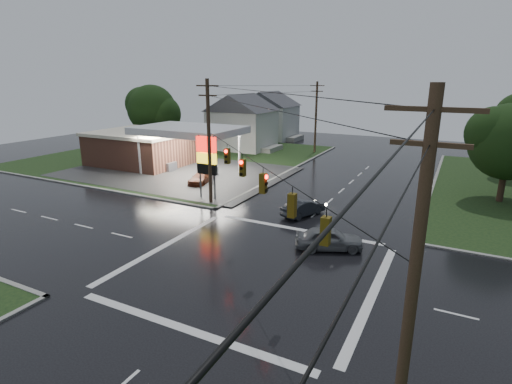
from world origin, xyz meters
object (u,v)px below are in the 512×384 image
at_px(gas_station, 149,146).
at_px(car_crossing, 329,238).
at_px(house_far, 269,115).
at_px(car_pump, 201,178).
at_px(house_near, 242,121).
at_px(tree_ne_near, 511,142).
at_px(utility_pole_n, 316,116).
at_px(utility_pole_nw, 209,141).
at_px(pylon_sign, 207,157).
at_px(utility_pole_se, 412,292).
at_px(tree_nw_behind, 153,109).
at_px(car_north, 303,208).

height_order(gas_station, car_crossing, gas_station).
bearing_deg(house_far, car_pump, -77.09).
bearing_deg(car_pump, car_crossing, -41.77).
bearing_deg(house_near, house_far, 94.76).
relative_size(tree_ne_near, car_pump, 2.14).
bearing_deg(car_pump, utility_pole_n, 66.91).
height_order(utility_pole_nw, car_pump, utility_pole_nw).
bearing_deg(house_far, pylon_sign, -73.02).
height_order(tree_ne_near, car_crossing, tree_ne_near).
distance_m(utility_pole_se, tree_ne_near, 31.83).
relative_size(house_far, tree_nw_behind, 1.10).
xyz_separation_m(pylon_sign, utility_pole_nw, (1.00, -1.00, 1.71)).
bearing_deg(utility_pole_n, house_near, -170.09).
xyz_separation_m(pylon_sign, car_crossing, (13.66, -5.92, -3.25)).
height_order(house_near, tree_nw_behind, tree_nw_behind).
distance_m(utility_pole_nw, utility_pole_n, 28.50).
bearing_deg(utility_pole_se, utility_pole_n, 111.80).
relative_size(car_crossing, car_pump, 1.06).
height_order(gas_station, utility_pole_nw, utility_pole_nw).
bearing_deg(utility_pole_n, utility_pole_nw, -90.00).
relative_size(gas_station, utility_pole_se, 2.38).
xyz_separation_m(utility_pole_se, utility_pole_n, (-19.00, 47.50, -0.25)).
bearing_deg(car_north, car_pump, 1.80).
bearing_deg(car_north, house_near, -30.79).
xyz_separation_m(house_far, tree_ne_near, (36.09, -26.01, 1.16)).
bearing_deg(gas_station, house_far, 82.50).
bearing_deg(gas_station, pylon_sign, -31.22).
height_order(gas_station, utility_pole_se, utility_pole_se).
bearing_deg(utility_pole_n, car_north, -72.63).
height_order(gas_station, house_near, house_near).
xyz_separation_m(gas_station, house_far, (3.73, 28.30, 1.86)).
xyz_separation_m(utility_pole_se, house_near, (-30.45, 45.50, -1.32)).
distance_m(pylon_sign, house_far, 39.21).
xyz_separation_m(tree_nw_behind, tree_ne_near, (47.98, -8.00, -0.62)).
bearing_deg(house_far, tree_ne_near, -35.77).
height_order(house_near, car_crossing, house_near).
bearing_deg(utility_pole_nw, utility_pole_se, -45.00).
bearing_deg(gas_station, tree_ne_near, 3.30).
distance_m(utility_pole_nw, car_north, 10.08).
height_order(house_far, car_crossing, house_far).
height_order(utility_pole_se, car_north, utility_pole_se).
bearing_deg(tree_ne_near, car_crossing, -122.24).
bearing_deg(car_crossing, utility_pole_se, 179.79).
height_order(utility_pole_n, car_crossing, utility_pole_n).
height_order(house_far, tree_ne_near, tree_ne_near).
relative_size(tree_nw_behind, car_crossing, 2.24).
bearing_deg(utility_pole_n, car_pump, -101.97).
bearing_deg(tree_ne_near, gas_station, -176.70).
bearing_deg(house_near, car_crossing, -52.50).
distance_m(pylon_sign, utility_pole_nw, 2.22).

